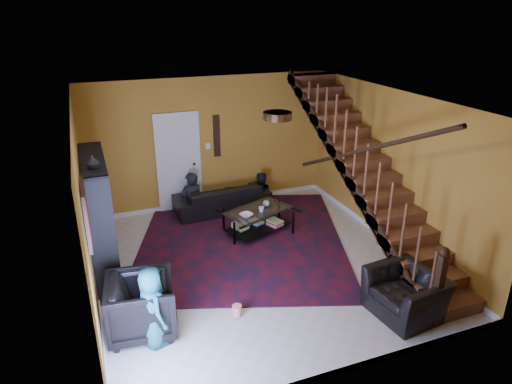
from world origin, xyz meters
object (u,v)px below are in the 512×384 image
(armchair_left, at_px, (142,306))
(coffee_table, at_px, (258,219))
(armchair_right, at_px, (406,294))
(sofa, at_px, (222,198))
(bookshelf, at_px, (101,220))

(armchair_left, bearing_deg, coffee_table, -42.23)
(armchair_left, xyz_separation_m, armchair_right, (3.55, -0.93, -0.09))
(armchair_left, height_order, armchair_right, armchair_left)
(sofa, xyz_separation_m, armchair_right, (1.40, -4.33, 0.03))
(sofa, height_order, armchair_right, armchair_right)
(coffee_table, bearing_deg, armchair_right, -71.37)
(bookshelf, xyz_separation_m, sofa, (2.51, 1.70, -0.67))
(sofa, height_order, coffee_table, sofa)
(armchair_right, bearing_deg, coffee_table, -167.49)
(bookshelf, xyz_separation_m, armchair_right, (3.90, -2.63, -0.64))
(sofa, relative_size, coffee_table, 1.41)
(coffee_table, bearing_deg, sofa, 105.97)
(armchair_right, relative_size, coffee_table, 0.69)
(armchair_left, height_order, coffee_table, armchair_left)
(bookshelf, distance_m, armchair_right, 4.75)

